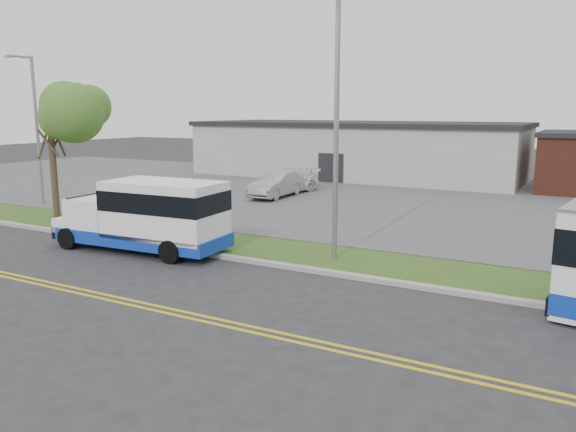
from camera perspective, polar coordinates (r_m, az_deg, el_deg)
The scene contains 16 objects.
ground at distance 19.15m, azimuth -7.04°, elevation -5.29°, with size 140.00×140.00×0.00m, color #28282B.
lane_line_north at distance 16.35m, azimuth -15.07°, elevation -8.39°, with size 70.00×0.12×0.01m, color gold.
lane_line_south at distance 16.15m, azimuth -15.81°, elevation -8.67°, with size 70.00×0.12×0.01m, color gold.
curb at distance 20.00m, azimuth -5.19°, elevation -4.34°, with size 80.00×0.30×0.15m, color #9E9B93.
verge at distance 21.46m, azimuth -2.49°, elevation -3.32°, with size 80.00×3.30×0.10m, color #2A4A18.
parking_lot at distance 34.06m, azimuth 10.00°, elevation 1.76°, with size 80.00×25.00×0.10m, color #4C4C4F.
commercial_building at distance 45.23m, azimuth 7.05°, elevation 6.74°, with size 25.40×10.40×4.35m.
tree_west at distance 29.16m, azimuth -23.10°, elevation 9.62°, with size 4.40×4.40×6.91m.
streetlight_near at distance 19.27m, azimuth 4.88°, elevation 10.62°, with size 0.35×1.53×9.50m.
streetlight_far at distance 33.69m, azimuth -24.28°, elevation 8.46°, with size 0.35×1.53×8.00m.
shuttle_bus at distance 21.55m, azimuth -13.85°, elevation 0.21°, with size 7.18×2.76×2.70m.
pedestrian at distance 21.75m, azimuth -9.05°, elevation -0.84°, with size 0.62×0.41×1.70m, color black.
parked_car_a at distance 33.71m, azimuth -1.25°, elevation 3.19°, with size 1.57×4.49×1.48m, color #9D9FA4.
parked_car_b at distance 35.52m, azimuth -0.33°, elevation 3.56°, with size 2.05×5.03×1.46m, color white.
grocery_bag_left at distance 21.89m, azimuth -10.02°, elevation -2.64°, with size 0.32×0.32×0.32m, color white.
grocery_bag_right at distance 21.91m, azimuth -7.97°, elevation -2.56°, with size 0.32×0.32×0.32m, color white.
Camera 1 is at (10.91, -14.84, 5.25)m, focal length 35.00 mm.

